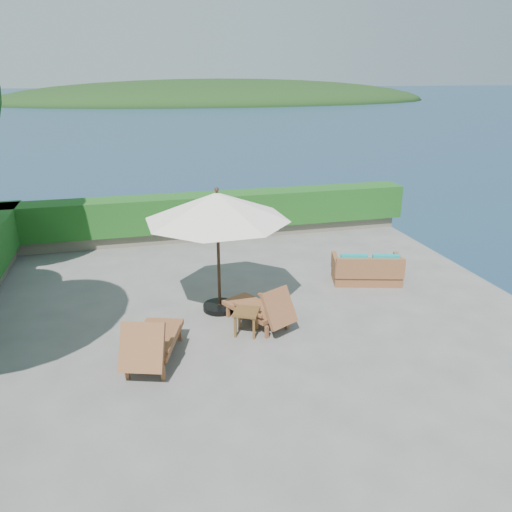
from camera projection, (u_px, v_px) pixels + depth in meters
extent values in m
plane|color=gray|center=(251.00, 322.00, 10.03)|extent=(12.00, 12.00, 0.00)
cube|color=#544E42|center=(252.00, 387.00, 10.57)|extent=(12.00, 12.00, 3.00)
plane|color=#162C45|center=(252.00, 442.00, 11.07)|extent=(600.00, 600.00, 0.00)
ellipsoid|color=black|center=(220.00, 102.00, 144.22)|extent=(126.00, 57.60, 12.60)
cube|color=gray|center=(207.00, 232.00, 15.07)|extent=(12.00, 0.60, 0.36)
cube|color=#174B15|center=(207.00, 211.00, 14.83)|extent=(12.40, 0.90, 1.00)
cylinder|color=black|center=(220.00, 307.00, 10.54)|extent=(0.90, 0.90, 0.11)
cylinder|color=#321F12|center=(218.00, 253.00, 10.13)|extent=(0.08, 0.08, 2.53)
cone|color=white|center=(217.00, 206.00, 9.79)|extent=(3.75, 3.75, 0.56)
sphere|color=#321F12|center=(217.00, 190.00, 9.67)|extent=(0.12, 0.12, 0.09)
cube|color=brown|center=(127.00, 371.00, 8.12)|extent=(0.08, 0.08, 0.28)
cube|color=brown|center=(163.00, 372.00, 8.09)|extent=(0.08, 0.08, 0.28)
cube|color=brown|center=(148.00, 333.00, 9.33)|extent=(0.08, 0.08, 0.28)
cube|color=brown|center=(180.00, 334.00, 9.29)|extent=(0.08, 0.08, 0.28)
cube|color=brown|center=(156.00, 339.00, 8.74)|extent=(1.10, 1.54, 0.10)
cube|color=brown|center=(142.00, 348.00, 7.89)|extent=(0.81, 0.65, 0.75)
cube|color=brown|center=(131.00, 336.00, 8.51)|extent=(0.34, 0.89, 0.05)
cube|color=brown|center=(173.00, 338.00, 8.47)|extent=(0.34, 0.89, 0.05)
cube|color=brown|center=(267.00, 332.00, 9.38)|extent=(0.08, 0.08, 0.25)
cube|color=brown|center=(287.00, 323.00, 9.71)|extent=(0.08, 0.08, 0.25)
cube|color=brown|center=(228.00, 311.00, 10.19)|extent=(0.08, 0.08, 0.25)
cube|color=brown|center=(248.00, 304.00, 10.53)|extent=(0.08, 0.08, 0.25)
cube|color=brown|center=(254.00, 308.00, 9.96)|extent=(1.15, 1.41, 0.09)
cube|color=brown|center=(279.00, 308.00, 9.36)|extent=(0.76, 0.66, 0.68)
cube|color=brown|center=(247.00, 310.00, 9.57)|extent=(0.43, 0.76, 0.05)
cube|color=brown|center=(272.00, 300.00, 9.98)|extent=(0.43, 0.76, 0.05)
cube|color=brown|center=(235.00, 327.00, 9.37)|extent=(0.06, 0.06, 0.44)
cube|color=brown|center=(254.00, 329.00, 9.31)|extent=(0.06, 0.06, 0.44)
cube|color=brown|center=(239.00, 318.00, 9.70)|extent=(0.06, 0.06, 0.44)
cube|color=brown|center=(257.00, 320.00, 9.64)|extent=(0.06, 0.06, 0.44)
cube|color=brown|center=(246.00, 312.00, 9.42)|extent=(0.61, 0.61, 0.05)
cube|color=brown|center=(366.00, 275.00, 11.92)|extent=(1.72, 1.18, 0.35)
cube|color=brown|center=(370.00, 268.00, 11.47)|extent=(1.54, 0.54, 0.48)
cube|color=brown|center=(335.00, 264.00, 11.84)|extent=(0.31, 0.78, 0.39)
cube|color=brown|center=(399.00, 265.00, 11.81)|extent=(0.31, 0.78, 0.39)
cube|color=teal|center=(351.00, 264.00, 11.88)|extent=(0.82, 0.79, 0.16)
cube|color=teal|center=(382.00, 264.00, 11.86)|extent=(0.82, 0.79, 0.16)
cube|color=teal|center=(354.00, 261.00, 11.51)|extent=(0.62, 0.28, 0.31)
cube|color=teal|center=(386.00, 261.00, 11.49)|extent=(0.62, 0.28, 0.31)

